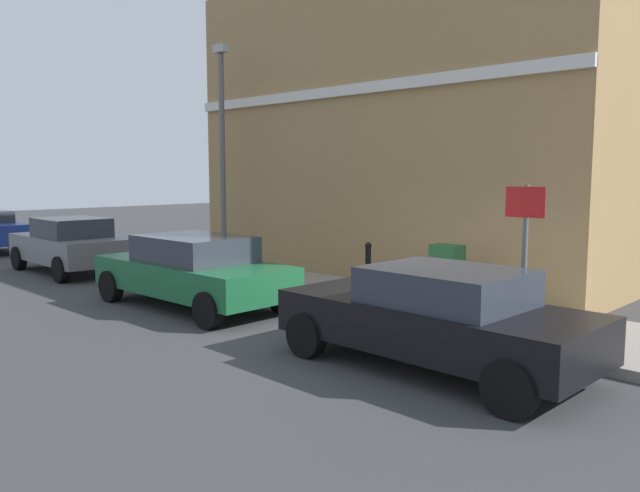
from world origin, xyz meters
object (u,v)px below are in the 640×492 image
bollard_near_cabinet (368,265)px  lamppost (222,146)px  car_green (193,270)px  car_grey (69,244)px  utility_cabinet (447,278)px  car_black (436,316)px  street_sign (525,240)px

bollard_near_cabinet → lamppost: bearing=89.4°
lamppost → car_green: bearing=-134.9°
car_grey → utility_cabinet: size_ratio=3.46×
lamppost → car_black: bearing=-109.5°
bollard_near_cabinet → lamppost: size_ratio=0.18×
street_sign → lamppost: (1.54, 9.16, 1.64)m
car_green → utility_cabinet: car_green is taller
car_grey → street_sign: street_sign is taller
utility_cabinet → street_sign: 2.76m
car_grey → car_black: bearing=-179.5°
utility_cabinet → bollard_near_cabinet: 1.98m
car_green → car_grey: size_ratio=1.11×
utility_cabinet → bollard_near_cabinet: utility_cabinet is taller
street_sign → lamppost: size_ratio=0.40×
car_black → street_sign: bearing=-105.0°
car_black → bollard_near_cabinet: bearing=-38.3°
utility_cabinet → lamppost: bearing=88.7°
bollard_near_cabinet → street_sign: 4.52m
utility_cabinet → street_sign: bearing=-122.3°
car_grey → lamppost: 4.80m
utility_cabinet → bollard_near_cabinet: (0.10, 1.98, 0.02)m
car_grey → street_sign: 12.12m
street_sign → car_black: bearing=164.2°
car_green → bollard_near_cabinet: (3.03, -1.91, -0.03)m
car_green → car_black: bearing=179.2°
car_black → street_sign: size_ratio=1.86×
car_black → car_grey: (0.19, 11.57, 0.03)m
street_sign → car_green: bearing=104.3°
car_grey → bollard_near_cabinet: bearing=-158.7°
bollard_near_cabinet → utility_cabinet: bearing=-92.9°
car_black → street_sign: 1.86m
bollard_near_cabinet → car_black: bearing=-129.1°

